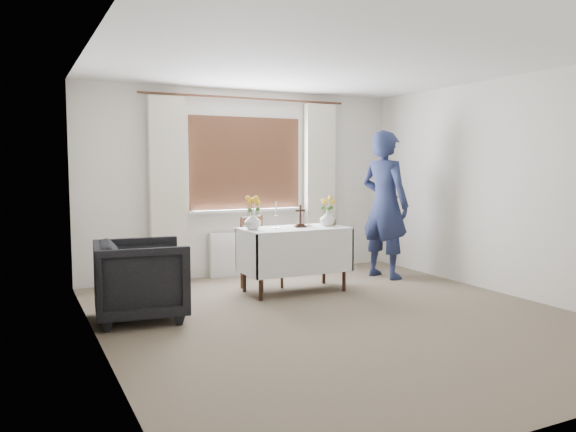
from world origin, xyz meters
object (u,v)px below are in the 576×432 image
at_px(wooden_cross, 300,216).
at_px(flower_vase_right, 327,218).
at_px(wooden_chair, 262,253).
at_px(person, 385,205).
at_px(altar_table, 294,260).
at_px(flower_vase_left, 253,221).
at_px(armchair, 141,280).

height_order(wooden_cross, flower_vase_right, wooden_cross).
distance_m(wooden_chair, person, 1.81).
bearing_deg(wooden_chair, altar_table, -73.94).
bearing_deg(flower_vase_right, flower_vase_left, 175.89).
xyz_separation_m(armchair, wooden_cross, (1.95, 0.42, 0.50)).
bearing_deg(flower_vase_left, wooden_cross, -3.69).
bearing_deg(flower_vase_left, person, 5.23).
distance_m(wooden_chair, flower_vase_left, 0.57).
distance_m(wooden_cross, flower_vase_left, 0.59).
relative_size(altar_table, wooden_cross, 4.68).
height_order(armchair, flower_vase_left, flower_vase_left).
xyz_separation_m(wooden_chair, flower_vase_left, (-0.24, -0.29, 0.42)).
xyz_separation_m(person, flower_vase_right, (-1.02, -0.25, -0.12)).
distance_m(armchair, wooden_cross, 2.06).
distance_m(altar_table, wooden_cross, 0.52).
bearing_deg(wooden_chair, flower_vase_left, -151.06).
height_order(person, flower_vase_right, person).
bearing_deg(wooden_chair, wooden_cross, -65.14).
relative_size(armchair, flower_vase_left, 4.30).
height_order(armchair, person, person).
bearing_deg(flower_vase_left, armchair, -161.34).
height_order(wooden_chair, flower_vase_left, flower_vase_left).
bearing_deg(altar_table, wooden_cross, 9.59).
distance_m(person, wooden_cross, 1.39).
distance_m(person, flower_vase_left, 1.98).
height_order(armchair, flower_vase_right, flower_vase_right).
bearing_deg(altar_table, wooden_chair, 127.96).
xyz_separation_m(altar_table, person, (1.46, 0.23, 0.59)).
distance_m(armchair, flower_vase_left, 1.51).
relative_size(person, flower_vase_right, 10.33).
relative_size(wooden_cross, flower_vase_right, 1.41).
xyz_separation_m(person, flower_vase_left, (-1.96, -0.18, -0.11)).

